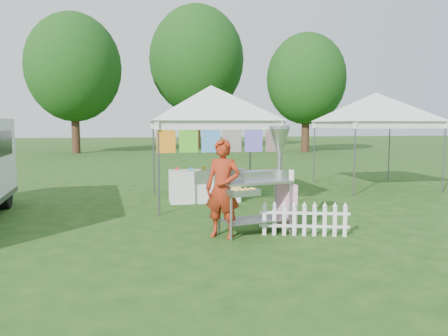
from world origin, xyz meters
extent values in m
plane|color=#1E4012|center=(0.00, 0.00, 0.00)|extent=(120.00, 120.00, 0.00)
cylinder|color=#59595E|center=(-1.42, 2.08, 1.05)|extent=(0.04, 0.04, 2.10)
cylinder|color=#59595E|center=(1.42, 2.08, 1.05)|extent=(0.04, 0.04, 2.10)
cylinder|color=#59595E|center=(-1.42, 4.92, 1.05)|extent=(0.04, 0.04, 2.10)
cylinder|color=#59595E|center=(1.42, 4.92, 1.05)|extent=(0.04, 0.04, 2.10)
cube|color=white|center=(0.00, 2.08, 2.00)|extent=(3.00, 0.03, 0.22)
cube|color=white|center=(0.00, 4.92, 2.00)|extent=(3.00, 0.03, 0.22)
pyramid|color=white|center=(0.00, 3.50, 3.00)|extent=(4.24, 4.24, 0.90)
cylinder|color=#59595E|center=(0.00, 2.08, 2.08)|extent=(3.00, 0.03, 0.03)
cube|color=#E25819|center=(-1.25, 2.08, 1.73)|extent=(0.42, 0.01, 0.70)
cube|color=#1DA11A|center=(-0.75, 2.08, 1.73)|extent=(0.42, 0.01, 0.70)
cube|color=blue|center=(-0.25, 2.08, 1.73)|extent=(0.42, 0.01, 0.70)
cube|color=#30B494|center=(0.25, 2.08, 1.73)|extent=(0.42, 0.01, 0.70)
cube|color=purple|center=(0.75, 2.08, 1.73)|extent=(0.42, 0.01, 0.70)
cube|color=orange|center=(1.25, 2.08, 1.73)|extent=(0.42, 0.01, 0.70)
cylinder|color=#59595E|center=(4.08, 3.58, 1.05)|extent=(0.04, 0.04, 2.10)
cylinder|color=#59595E|center=(6.92, 3.58, 1.05)|extent=(0.04, 0.04, 2.10)
cylinder|color=#59595E|center=(4.08, 6.42, 1.05)|extent=(0.04, 0.04, 2.10)
cylinder|color=#59595E|center=(6.92, 6.42, 1.05)|extent=(0.04, 0.04, 2.10)
cube|color=white|center=(5.50, 3.58, 2.00)|extent=(3.00, 0.03, 0.22)
cube|color=white|center=(5.50, 6.42, 2.00)|extent=(3.00, 0.03, 0.22)
pyramid|color=white|center=(5.50, 5.00, 3.00)|extent=(4.24, 4.24, 0.90)
cylinder|color=#59595E|center=(5.50, 3.58, 2.08)|extent=(3.00, 0.03, 0.03)
cylinder|color=#392014|center=(-6.00, 24.00, 1.98)|extent=(0.56, 0.56, 3.96)
ellipsoid|color=#1D5718|center=(-6.00, 24.00, 5.85)|extent=(6.40, 6.40, 7.36)
cylinder|color=#392014|center=(3.00, 28.00, 2.42)|extent=(0.56, 0.56, 4.84)
ellipsoid|color=#1D5718|center=(3.00, 28.00, 7.15)|extent=(7.60, 7.60, 8.74)
cylinder|color=#392014|center=(10.00, 22.00, 1.76)|extent=(0.56, 0.56, 3.52)
ellipsoid|color=#1D5718|center=(10.00, 22.00, 5.20)|extent=(5.60, 5.60, 6.44)
cylinder|color=gray|center=(-0.31, -0.37, 0.48)|extent=(0.05, 0.05, 0.97)
cylinder|color=gray|center=(0.86, -0.12, 0.48)|extent=(0.05, 0.05, 0.97)
cylinder|color=gray|center=(-0.42, 0.17, 0.48)|extent=(0.05, 0.05, 0.97)
cylinder|color=gray|center=(0.75, 0.41, 0.48)|extent=(0.05, 0.05, 0.97)
cube|color=gray|center=(0.22, 0.02, 0.27)|extent=(1.33, 0.85, 0.02)
cube|color=#B7B7BC|center=(0.22, 0.02, 0.97)|extent=(1.40, 0.89, 0.04)
cube|color=#B7B7BC|center=(0.40, 0.11, 1.07)|extent=(0.95, 0.45, 0.16)
cube|color=gray|center=(-0.11, 0.01, 1.11)|extent=(0.26, 0.28, 0.24)
cylinder|color=gray|center=(0.73, 0.18, 1.45)|extent=(0.06, 0.06, 0.97)
cone|color=#B7B7BC|center=(0.73, 0.18, 1.72)|extent=(0.46, 0.46, 0.43)
cylinder|color=#B7B7BC|center=(0.73, 0.18, 1.96)|extent=(0.48, 0.48, 0.06)
cube|color=#B7B7BC|center=(-0.12, -0.47, 0.86)|extent=(0.57, 0.42, 0.11)
cube|color=#FFABD0|center=(0.86, 0.16, 0.48)|extent=(0.19, 0.79, 0.87)
cube|color=white|center=(0.86, -0.15, 1.10)|extent=(0.05, 0.15, 0.19)
imported|color=maroon|center=(-0.40, -0.11, 0.88)|extent=(0.77, 0.69, 1.76)
cylinder|color=black|center=(-5.01, 3.53, 0.35)|extent=(0.28, 0.71, 0.70)
cube|color=white|center=(0.37, -0.11, 0.28)|extent=(0.07, 0.04, 0.56)
cube|color=white|center=(0.54, -0.16, 0.28)|extent=(0.07, 0.04, 0.56)
cube|color=white|center=(0.71, -0.21, 0.28)|extent=(0.07, 0.04, 0.56)
cube|color=white|center=(0.88, -0.27, 0.28)|extent=(0.07, 0.04, 0.56)
cube|color=white|center=(1.06, -0.32, 0.28)|extent=(0.07, 0.04, 0.56)
cube|color=white|center=(1.23, -0.37, 0.28)|extent=(0.07, 0.04, 0.56)
cube|color=white|center=(1.40, -0.42, 0.28)|extent=(0.07, 0.04, 0.56)
cube|color=white|center=(1.57, -0.47, 0.28)|extent=(0.07, 0.04, 0.56)
cube|color=white|center=(1.75, -0.52, 0.28)|extent=(0.07, 0.04, 0.56)
cube|color=white|center=(1.06, -0.32, 0.18)|extent=(1.56, 0.48, 0.05)
cube|color=white|center=(1.06, -0.32, 0.42)|extent=(1.56, 0.48, 0.05)
cube|color=white|center=(-0.17, 3.55, 0.41)|extent=(1.80, 0.70, 0.82)
camera|label=1|loc=(-1.89, -7.62, 2.02)|focal=35.00mm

